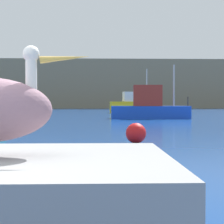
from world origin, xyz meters
TOP-DOWN VIEW (x-y plane):
  - hillside_backdrop at (0.00, 80.29)m, footprint 140.00×16.60m
  - fishing_boat_blue at (5.54, 26.45)m, footprint 5.94×2.14m
  - fishing_boat_yellow at (5.67, 41.46)m, footprint 5.37×2.20m
  - mooring_buoy at (2.82, 8.86)m, footprint 0.61×0.61m

SIDE VIEW (x-z plane):
  - mooring_buoy at x=2.82m, z-range 0.00..0.61m
  - fishing_boat_blue at x=5.54m, z-range -1.11..2.92m
  - fishing_boat_yellow at x=5.67m, z-range -1.61..3.43m
  - hillside_backdrop at x=0.00m, z-range 0.00..9.59m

